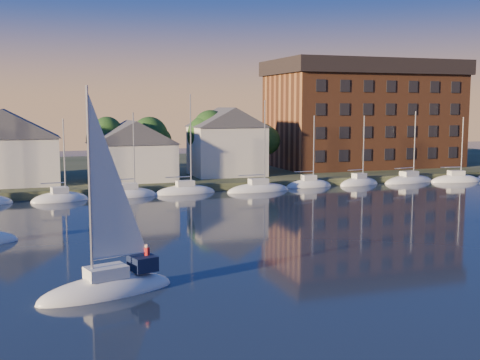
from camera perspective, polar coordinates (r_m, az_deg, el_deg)
name	(u,v)px	position (r m, az deg, el deg)	size (l,w,h in m)	color
ground	(439,329)	(32.22, 18.33, -13.24)	(260.00, 260.00, 0.00)	black
shoreline_land	(152,172)	(101.18, -8.38, 0.72)	(160.00, 50.00, 2.00)	#313B22
wooden_dock	(185,191)	(78.87, -5.24, -1.01)	(120.00, 3.00, 1.00)	brown
clubhouse_west	(4,146)	(82.05, -21.44, 3.01)	(13.65, 9.45, 9.64)	silver
clubhouse_centre	(132,150)	(82.03, -10.20, 2.83)	(11.55, 8.40, 8.08)	silver
clubhouse_east	(227,141)	(87.17, -1.28, 3.75)	(10.50, 8.40, 9.80)	silver
condo_block	(363,113)	(103.26, 11.62, 6.22)	(31.00, 17.00, 17.40)	brown
tree_line	(180,132)	(89.35, -5.75, 4.55)	(93.40, 5.40, 8.90)	#3D261B
moored_fleet	(221,191)	(77.06, -1.81, -1.10)	(95.50, 2.40, 12.05)	silver
hero_sailboat	(109,284)	(36.72, -12.35, -9.61)	(8.80, 4.85, 13.22)	silver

